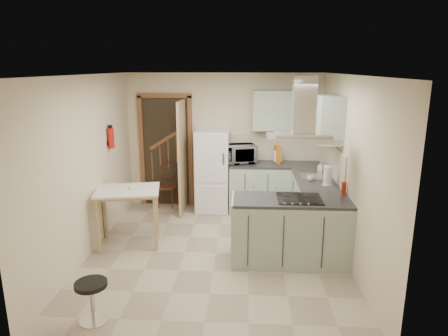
# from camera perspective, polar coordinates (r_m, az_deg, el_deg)

# --- Properties ---
(floor) EXTENTS (4.20, 4.20, 0.00)m
(floor) POSITION_cam_1_polar(r_m,az_deg,el_deg) (5.87, -1.12, -12.03)
(floor) COLOR tan
(floor) RESTS_ON ground
(ceiling) EXTENTS (4.20, 4.20, 0.00)m
(ceiling) POSITION_cam_1_polar(r_m,az_deg,el_deg) (5.27, -1.25, 13.16)
(ceiling) COLOR silver
(ceiling) RESTS_ON back_wall
(back_wall) EXTENTS (3.60, 0.00, 3.60)m
(back_wall) POSITION_cam_1_polar(r_m,az_deg,el_deg) (7.48, 0.03, 3.86)
(back_wall) COLOR beige
(back_wall) RESTS_ON floor
(left_wall) EXTENTS (0.00, 4.20, 4.20)m
(left_wall) POSITION_cam_1_polar(r_m,az_deg,el_deg) (5.85, -19.04, 0.12)
(left_wall) COLOR beige
(left_wall) RESTS_ON floor
(right_wall) EXTENTS (0.00, 4.20, 4.20)m
(right_wall) POSITION_cam_1_polar(r_m,az_deg,el_deg) (5.60, 17.52, -0.38)
(right_wall) COLOR beige
(right_wall) RESTS_ON floor
(doorway) EXTENTS (1.10, 0.12, 2.10)m
(doorway) POSITION_cam_1_polar(r_m,az_deg,el_deg) (7.63, -8.26, 2.39)
(doorway) COLOR brown
(doorway) RESTS_ON floor
(fridge) EXTENTS (0.60, 0.60, 1.50)m
(fridge) POSITION_cam_1_polar(r_m,az_deg,el_deg) (7.31, -1.66, -0.40)
(fridge) COLOR white
(fridge) RESTS_ON floor
(counter_back) EXTENTS (1.08, 0.60, 0.90)m
(counter_back) POSITION_cam_1_polar(r_m,az_deg,el_deg) (7.38, 5.04, -2.75)
(counter_back) COLOR #9EB2A0
(counter_back) RESTS_ON floor
(counter_right) EXTENTS (0.60, 1.95, 0.90)m
(counter_right) POSITION_cam_1_polar(r_m,az_deg,el_deg) (6.82, 12.30, -4.47)
(counter_right) COLOR #9EB2A0
(counter_right) RESTS_ON floor
(splashback) EXTENTS (1.68, 0.02, 0.50)m
(splashback) POSITION_cam_1_polar(r_m,az_deg,el_deg) (7.50, 7.38, 2.99)
(splashback) COLOR beige
(splashback) RESTS_ON counter_back
(wall_cabinet_back) EXTENTS (0.85, 0.35, 0.70)m
(wall_cabinet_back) POSITION_cam_1_polar(r_m,az_deg,el_deg) (7.24, 7.57, 8.18)
(wall_cabinet_back) COLOR #9EB2A0
(wall_cabinet_back) RESTS_ON back_wall
(wall_cabinet_right) EXTENTS (0.35, 0.90, 0.70)m
(wall_cabinet_right) POSITION_cam_1_polar(r_m,az_deg,el_deg) (6.27, 14.50, 6.93)
(wall_cabinet_right) COLOR #9EB2A0
(wall_cabinet_right) RESTS_ON right_wall
(peninsula) EXTENTS (1.55, 0.65, 0.90)m
(peninsula) POSITION_cam_1_polar(r_m,az_deg,el_deg) (5.54, 9.47, -8.78)
(peninsula) COLOR #9EB2A0
(peninsula) RESTS_ON floor
(hob) EXTENTS (0.58, 0.50, 0.01)m
(hob) POSITION_cam_1_polar(r_m,az_deg,el_deg) (5.39, 10.73, -4.31)
(hob) COLOR black
(hob) RESTS_ON peninsula
(extractor_hood) EXTENTS (0.90, 0.55, 0.10)m
(extractor_hood) POSITION_cam_1_polar(r_m,az_deg,el_deg) (5.20, 11.14, 4.23)
(extractor_hood) COLOR silver
(extractor_hood) RESTS_ON ceiling
(sink) EXTENTS (0.45, 0.40, 0.01)m
(sink) POSITION_cam_1_polar(r_m,az_deg,el_deg) (6.52, 12.74, -1.17)
(sink) COLOR silver
(sink) RESTS_ON counter_right
(fire_extinguisher) EXTENTS (0.10, 0.10, 0.32)m
(fire_extinguisher) POSITION_cam_1_polar(r_m,az_deg,el_deg) (6.61, -15.85, 4.12)
(fire_extinguisher) COLOR #B2140F
(fire_extinguisher) RESTS_ON left_wall
(drop_leaf_table) EXTENTS (1.03, 0.84, 0.86)m
(drop_leaf_table) POSITION_cam_1_polar(r_m,az_deg,el_deg) (6.16, -13.42, -6.80)
(drop_leaf_table) COLOR tan
(drop_leaf_table) RESTS_ON floor
(bentwood_chair) EXTENTS (0.38, 0.38, 0.77)m
(bentwood_chair) POSITION_cam_1_polar(r_m,az_deg,el_deg) (7.65, -8.12, -2.71)
(bentwood_chair) COLOR #4B1D19
(bentwood_chair) RESTS_ON floor
(stool) EXTENTS (0.43, 0.43, 0.45)m
(stool) POSITION_cam_1_polar(r_m,az_deg,el_deg) (4.60, -18.29, -17.64)
(stool) COLOR black
(stool) RESTS_ON floor
(microwave) EXTENTS (0.68, 0.55, 0.33)m
(microwave) POSITION_cam_1_polar(r_m,az_deg,el_deg) (7.25, 2.11, 2.03)
(microwave) COLOR black
(microwave) RESTS_ON counter_back
(kettle) EXTENTS (0.20, 0.20, 0.24)m
(kettle) POSITION_cam_1_polar(r_m,az_deg,el_deg) (7.34, 7.71, 1.72)
(kettle) COLOR white
(kettle) RESTS_ON counter_back
(cereal_box) EXTENTS (0.12, 0.22, 0.31)m
(cereal_box) POSITION_cam_1_polar(r_m,az_deg,el_deg) (7.34, 7.61, 1.98)
(cereal_box) COLOR orange
(cereal_box) RESTS_ON counter_back
(soap_bottle) EXTENTS (0.10, 0.10, 0.17)m
(soap_bottle) POSITION_cam_1_polar(r_m,az_deg,el_deg) (6.81, 13.61, 0.15)
(soap_bottle) COLOR silver
(soap_bottle) RESTS_ON counter_right
(paper_towel) EXTENTS (0.15, 0.15, 0.30)m
(paper_towel) POSITION_cam_1_polar(r_m,az_deg,el_deg) (6.05, 14.58, -1.06)
(paper_towel) COLOR silver
(paper_towel) RESTS_ON counter_right
(cup) EXTENTS (0.15, 0.15, 0.09)m
(cup) POSITION_cam_1_polar(r_m,az_deg,el_deg) (6.25, 12.28, -1.44)
(cup) COLOR white
(cup) RESTS_ON counter_right
(red_bottle) EXTENTS (0.07, 0.07, 0.18)m
(red_bottle) POSITION_cam_1_polar(r_m,az_deg,el_deg) (5.70, 16.73, -2.80)
(red_bottle) COLOR #A01E0D
(red_bottle) RESTS_ON peninsula
(book) EXTENTS (0.22, 0.24, 0.09)m
(book) POSITION_cam_1_polar(r_m,az_deg,el_deg) (6.03, -13.38, -2.50)
(book) COLOR #9C4334
(book) RESTS_ON drop_leaf_table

